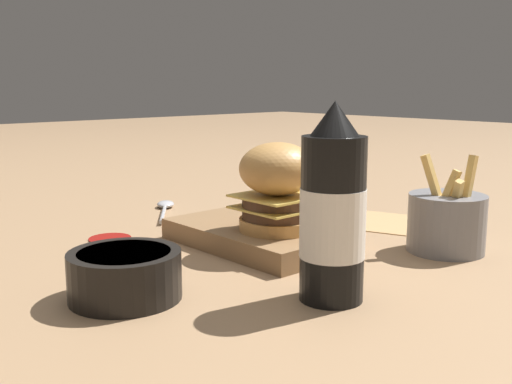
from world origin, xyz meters
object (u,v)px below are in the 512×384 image
at_px(fries_basket, 447,222).
at_px(spoon, 165,206).
at_px(burger, 277,186).
at_px(ketchup_bottle, 333,213).
at_px(side_bowl, 125,274).
at_px(serving_board, 256,235).

distance_m(fries_basket, spoon, 0.54).
distance_m(burger, fries_basket, 0.25).
xyz_separation_m(ketchup_bottle, fries_basket, (-0.02, 0.27, -0.06)).
bearing_deg(fries_basket, spoon, -164.78).
bearing_deg(ketchup_bottle, fries_basket, 93.66).
bearing_deg(fries_basket, ketchup_bottle, -86.34).
bearing_deg(burger, fries_basket, 47.19).
bearing_deg(side_bowl, spoon, 141.18).
distance_m(serving_board, ketchup_bottle, 0.26).
relative_size(burger, spoon, 0.82).
distance_m(ketchup_bottle, spoon, 0.56).
relative_size(ketchup_bottle, fries_basket, 1.56).
bearing_deg(serving_board, side_bowl, -74.95).
bearing_deg(side_bowl, fries_basket, 72.45).
relative_size(burger, ketchup_bottle, 0.57).
height_order(serving_board, spoon, serving_board).
height_order(serving_board, ketchup_bottle, ketchup_bottle).
height_order(serving_board, fries_basket, fries_basket).
height_order(ketchup_bottle, fries_basket, ketchup_bottle).
height_order(burger, ketchup_bottle, ketchup_bottle).
distance_m(serving_board, burger, 0.09).
xyz_separation_m(burger, ketchup_bottle, (0.18, -0.09, 0.00)).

